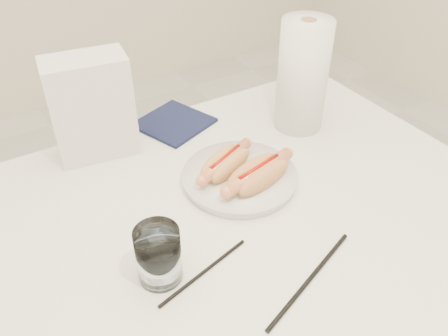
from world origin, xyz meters
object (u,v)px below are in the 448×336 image
water_glass (159,255)px  paper_towel_roll (303,76)px  hotdog_right (258,175)px  plate (240,178)px  napkin_box (92,108)px  table (208,244)px  hotdog_left (225,164)px

water_glass → paper_towel_roll: 0.56m
hotdog_right → plate: bearing=98.1°
plate → napkin_box: napkin_box is taller
table → water_glass: water_glass is taller
water_glass → napkin_box: (0.04, 0.40, 0.06)m
water_glass → napkin_box: 0.41m
table → water_glass: bearing=-151.3°
napkin_box → water_glass: bearing=-86.7°
plate → paper_towel_roll: paper_towel_roll is taller
hotdog_left → paper_towel_roll: size_ratio=0.59×
hotdog_left → napkin_box: bearing=106.2°
table → napkin_box: (-0.10, 0.33, 0.17)m
table → hotdog_right: (0.13, 0.03, 0.10)m
plate → water_glass: size_ratio=2.25×
hotdog_right → hotdog_left: bearing=104.8°
table → water_glass: 0.19m
hotdog_right → water_glass: water_glass is taller
plate → water_glass: 0.29m
hotdog_left → napkin_box: napkin_box is taller
hotdog_right → napkin_box: size_ratio=0.78×
plate → napkin_box: (-0.21, 0.26, 0.10)m
paper_towel_roll → table: bearing=-153.0°
hotdog_right → napkin_box: bearing=114.2°
hotdog_left → water_glass: bearing=-167.0°
table → plate: bearing=30.7°
hotdog_right → napkin_box: 0.38m
plate → napkin_box: bearing=129.1°
table → paper_towel_roll: (0.36, 0.18, 0.19)m
table → plate: size_ratio=5.20×
water_glass → paper_towel_roll: (0.49, 0.26, 0.08)m
table → paper_towel_roll: paper_towel_roll is taller
water_glass → hotdog_right: bearing=20.4°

